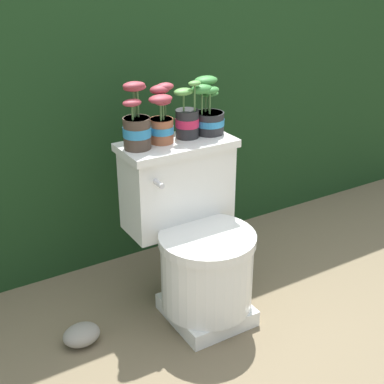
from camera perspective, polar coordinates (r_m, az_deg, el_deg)
ground_plane at (r=2.27m, az=3.34°, el=-12.42°), size 12.00×12.00×0.00m
hedge_backdrop at (r=2.78m, az=-8.27°, el=11.10°), size 3.90×0.82×1.46m
toilet at (r=2.12m, az=0.31°, el=-4.92°), size 0.45×0.53×0.68m
potted_plant_left at (r=1.99m, az=-5.95°, el=7.25°), size 0.11×0.11×0.25m
potted_plant_midleft at (r=2.04m, az=-3.27°, el=7.86°), size 0.13×0.11×0.22m
potted_plant_middle at (r=2.10m, az=-0.54°, el=7.81°), size 0.11×0.09×0.23m
potted_plant_midright at (r=2.14m, az=1.76°, el=8.54°), size 0.15×0.12×0.23m
garden_stone at (r=2.13m, az=-11.70°, el=-14.68°), size 0.14×0.11×0.08m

